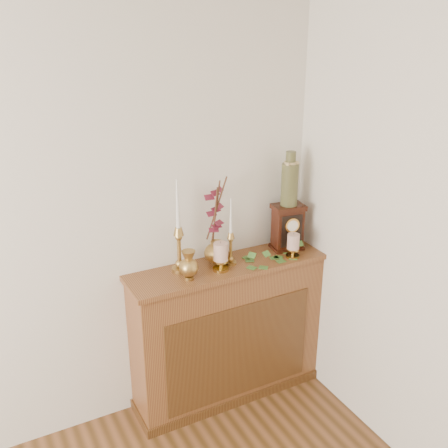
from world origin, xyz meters
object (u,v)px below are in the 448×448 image
candlestick_left (179,242)px  bud_vase (189,265)px  ginger_jar (215,223)px  ceramic_vase (290,182)px  candlestick_center (231,243)px  mantel_clock (288,227)px

candlestick_left → bud_vase: bearing=-87.9°
ginger_jar → ceramic_vase: bearing=-5.3°
candlestick_center → ginger_jar: bearing=127.0°
bud_vase → ceramic_vase: bearing=7.9°
ginger_jar → ceramic_vase: ceramic_vase is taller
ginger_jar → candlestick_center: bearing=-53.0°
bud_vase → ginger_jar: size_ratio=0.32×
ginger_jar → mantel_clock: size_ratio=1.87×
candlestick_center → bud_vase: candlestick_center is taller
candlestick_left → ceramic_vase: 0.77m
candlestick_center → ceramic_vase: (0.42, 0.04, 0.31)m
candlestick_left → mantel_clock: bearing=-1.9°
ginger_jar → ceramic_vase: (0.48, -0.05, 0.20)m
ginger_jar → mantel_clock: ginger_jar is taller
mantel_clock → bud_vase: bearing=-163.6°
ginger_jar → mantel_clock: bearing=-5.7°
bud_vase → ceramic_vase: 0.81m
candlestick_left → bud_vase: candlestick_left is taller
ceramic_vase → mantel_clock: bearing=-98.7°
candlestick_left → ginger_jar: size_ratio=1.01×
mantel_clock → ceramic_vase: ceramic_vase is taller
bud_vase → candlestick_left: bearing=92.1°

